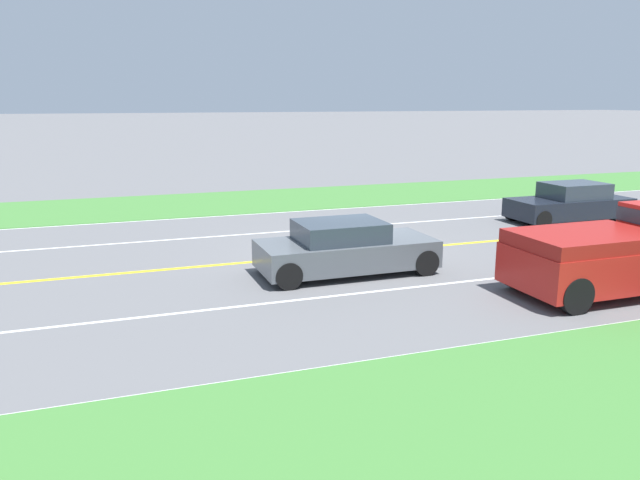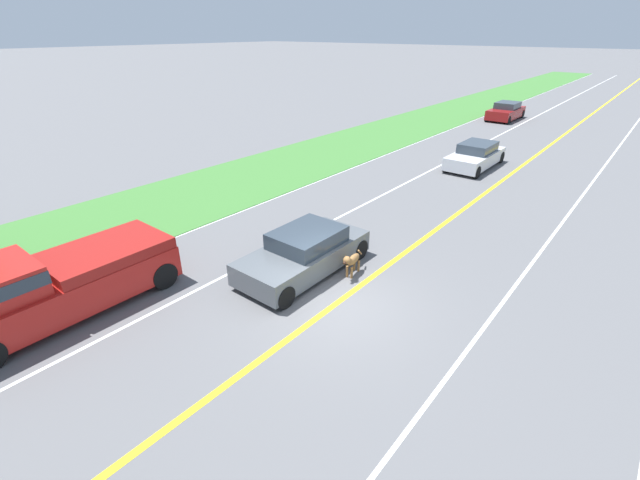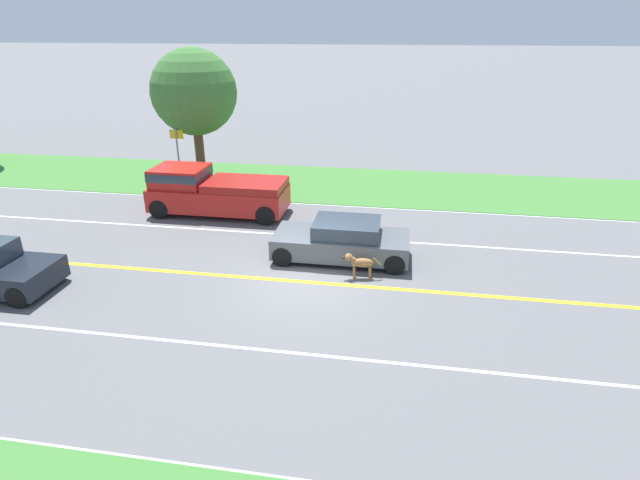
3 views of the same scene
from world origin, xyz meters
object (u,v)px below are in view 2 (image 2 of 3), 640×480
at_px(car_trailing_near, 475,156).
at_px(car_trailing_mid, 506,111).
at_px(ego_car, 305,253).
at_px(dog, 352,261).
at_px(pickup_truck, 54,283).

relative_size(car_trailing_near, car_trailing_mid, 0.99).
xyz_separation_m(ego_car, car_trailing_mid, (3.32, -28.98, 0.02)).
relative_size(dog, car_trailing_near, 0.28).
height_order(dog, pickup_truck, pickup_truck).
bearing_deg(car_trailing_mid, pickup_truck, 89.79).
bearing_deg(ego_car, dog, -152.68).
distance_m(dog, pickup_truck, 7.92).
height_order(ego_car, pickup_truck, pickup_truck).
distance_m(ego_car, car_trailing_near, 14.11).
distance_m(pickup_truck, car_trailing_mid, 34.66).
bearing_deg(ego_car, car_trailing_mid, -83.47).
bearing_deg(car_trailing_mid, car_trailing_near, 102.06).
distance_m(dog, car_trailing_near, 13.52).
xyz_separation_m(pickup_truck, car_trailing_mid, (-0.13, -34.66, -0.30)).
distance_m(ego_car, dog, 1.45).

